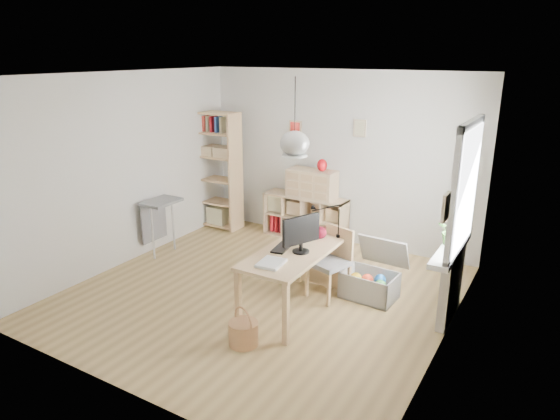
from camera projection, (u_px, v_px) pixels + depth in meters
The scene contains 20 objects.
ground at pixel (261, 293), 6.37m from camera, with size 4.50×4.50×0.00m, color tan.
room_shell at pixel (295, 143), 5.37m from camera, with size 4.50×4.50×4.50m.
window_unit at pixel (466, 189), 5.31m from camera, with size 0.07×1.16×1.46m.
radiator at pixel (451, 286), 5.67m from camera, with size 0.10×0.80×0.80m, color silver.
windowsill at pixel (451, 250), 5.57m from camera, with size 0.22×1.20×0.06m, color white.
desk at pixel (294, 258), 5.78m from camera, with size 0.70×1.50×0.75m.
cube_shelf at pixel (305, 220), 8.21m from camera, with size 1.40×0.38×0.72m.
tall_bookshelf at pixel (217, 166), 8.50m from camera, with size 0.80×0.38×2.00m.
side_table at pixel (159, 211), 7.44m from camera, with size 0.40×0.55×0.85m.
chair at pixel (332, 258), 6.17m from camera, with size 0.54×0.54×0.88m.
wicker_basket at pixel (243, 332), 5.22m from camera, with size 0.31×0.31×0.43m.
storage_chest at pixel (372, 279), 6.24m from camera, with size 0.70×0.78×0.69m.
monitor at pixel (301, 232), 5.64m from camera, with size 0.24×0.47×0.43m.
keyboard at pixel (283, 247), 5.84m from camera, with size 0.15×0.41×0.02m, color black.
task_lamp at pixel (324, 216), 6.14m from camera, with size 0.37×0.14×0.39m.
yarn_ball at pixel (320, 233), 6.11m from camera, with size 0.15×0.15×0.15m, color #4F0A19.
paper_tray at pixel (271, 263), 5.38m from camera, with size 0.25×0.31×0.03m, color white.
drawer_chest at pixel (312, 184), 7.92m from camera, with size 0.78×0.36×0.45m, color beige.
red_vase at pixel (322, 165), 7.74m from camera, with size 0.16×0.16×0.19m, color #A90E14.
potted_plant at pixel (452, 231), 5.58m from camera, with size 0.29×0.25×0.32m, color #366927.
Camera 1 is at (3.13, -4.82, 2.94)m, focal length 32.00 mm.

